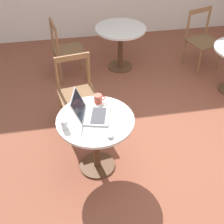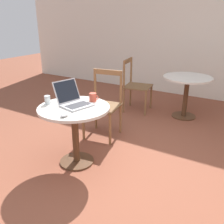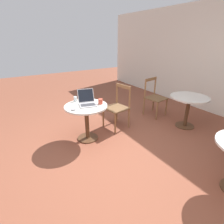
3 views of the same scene
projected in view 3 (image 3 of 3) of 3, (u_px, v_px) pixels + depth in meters
name	position (u px, v px, depth m)	size (l,w,h in m)	color
ground_plane	(112.00, 154.00, 3.01)	(16.00, 16.00, 0.00)	brown
cafe_table_near	(86.00, 113.00, 3.27)	(0.79, 0.79, 0.70)	#51331E
cafe_table_far	(189.00, 103.00, 3.75)	(0.79, 0.79, 0.70)	#51331E
chair_near_back	(118.00, 107.00, 3.79)	(0.52, 0.52, 0.93)	brown
chair_far_left	(154.00, 97.00, 4.40)	(0.52, 0.52, 0.93)	brown
laptop	(87.00, 102.00, 3.25)	(0.43, 0.38, 0.26)	#B7B7BC
mouse	(74.00, 109.00, 3.00)	(0.06, 0.10, 0.03)	#B7B7BC
mug	(101.00, 101.00, 3.27)	(0.12, 0.08, 0.10)	#C64C38
drinking_glass	(75.00, 99.00, 3.40)	(0.07, 0.07, 0.10)	silver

